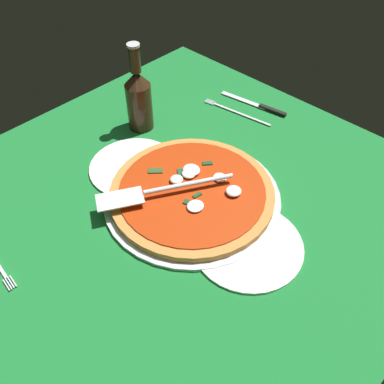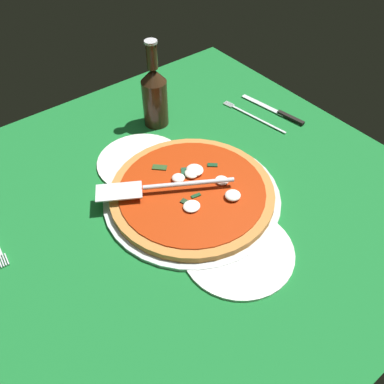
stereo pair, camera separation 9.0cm
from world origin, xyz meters
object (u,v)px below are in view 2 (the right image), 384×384
dinner_plate_left (141,162)px  dinner_plate_right (238,252)px  pizza (192,192)px  beer_bottle (155,95)px  place_setting_far (266,115)px  pizza_server (159,187)px

dinner_plate_left → dinner_plate_right: size_ratio=0.95×
dinner_plate_left → pizza: (16.81, 2.51, 1.66)cm
dinner_plate_right → beer_bottle: beer_bottle is taller
dinner_plate_left → place_setting_far: bearing=82.8°
pizza_server → beer_bottle: 29.35cm
pizza_server → place_setting_far: pizza_server is taller
dinner_plate_right → place_setting_far: bearing=128.2°
pizza → place_setting_far: pizza is taller
dinner_plate_left → pizza_server: pizza_server is taller
beer_bottle → place_setting_far: bearing=58.3°
dinner_plate_right → dinner_plate_left: bearing=-179.3°
pizza_server → beer_bottle: size_ratio=1.14×
pizza_server → beer_bottle: (-24.26, 15.98, 4.21)cm
place_setting_far → dinner_plate_left: bearing=74.3°
dinner_plate_right → pizza_server: (-20.70, -4.27, 4.29)cm
dinner_plate_right → pizza: pizza is taller
pizza_server → dinner_plate_left: bearing=-75.4°
place_setting_far → pizza_server: bearing=93.1°
pizza → pizza_server: pizza_server is taller
pizza → beer_bottle: bearing=160.9°
beer_bottle → dinner_plate_right: bearing=-14.6°
dinner_plate_right → place_setting_far: place_setting_far is taller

